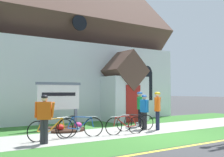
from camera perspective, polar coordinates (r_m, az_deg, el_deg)
The scene contains 17 objects.
ground at distance 14.11m, azimuth -0.54°, elevation -9.77°, with size 140.00×140.00×0.00m, color #3D3D3F.
sidewalk_slab at distance 12.04m, azimuth 2.17°, elevation -10.97°, with size 32.00×2.77×0.01m, color #A8A59E.
grass_verge at distance 10.16m, azimuth 10.51°, elevation -12.48°, with size 32.00×2.17×0.01m, color #38722D.
church_lawn at distance 14.38m, azimuth -4.40°, elevation -9.62°, with size 24.00×2.80×0.01m, color #38722D.
curb_paint_stripe at distance 9.32m, azimuth 15.93°, elevation -13.32°, with size 28.00×0.16×0.01m, color yellow.
church_building at distance 19.88m, azimuth -13.89°, elevation 5.26°, with size 14.93×11.78×12.71m.
church_sign at distance 12.89m, azimuth -11.03°, elevation -3.96°, with size 2.15×0.18×2.16m.
flower_bed at distance 12.52m, azimuth -10.09°, elevation -10.25°, with size 1.97×1.97×0.34m.
bicycle_blue at distance 10.18m, azimuth -12.57°, elevation -10.28°, with size 1.81×0.22×0.81m.
bicycle_white at distance 12.30m, azimuth 4.92°, elevation -9.09°, with size 1.69×0.54×0.78m.
bicycle_yellow at distance 11.23m, azimuth 2.77°, elevation -9.68°, with size 1.69×0.36×0.82m.
bicycle_green at distance 10.63m, azimuth -6.58°, elevation -9.97°, with size 1.66×0.59×0.85m.
cyclist_in_white_jersey at distance 12.71m, azimuth 6.74°, elevation -6.39°, with size 0.28×0.68×1.58m.
cyclist_in_yellow_jersey at distance 9.41m, azimuth -13.93°, elevation -7.45°, with size 0.54×0.52×1.62m.
cyclist_in_blue_jersey at distance 13.69m, azimuth 5.81°, elevation -5.70°, with size 0.45×0.61×1.72m.
cyclist_in_red_jersey at distance 12.52m, azimuth 9.46°, elevation -5.98°, with size 0.59×0.47×1.72m.
roadside_conifer at distance 21.32m, azimuth 5.89°, elevation 6.55°, with size 3.30×3.30×8.42m.
Camera 1 is at (-7.61, -7.76, 1.74)m, focal length 43.88 mm.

